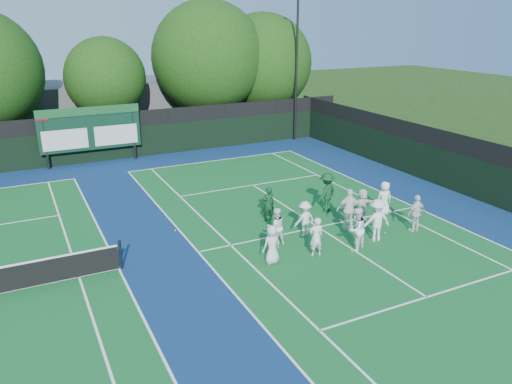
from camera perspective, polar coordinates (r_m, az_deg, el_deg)
name	(u,v)px	position (r m, az deg, el deg)	size (l,w,h in m)	color
ground	(331,236)	(20.99, 8.59, -4.97)	(120.00, 120.00, 0.00)	#1E3B10
court_apron	(185,255)	(19.35, -8.07, -7.12)	(34.00, 32.00, 0.01)	navy
near_court	(318,227)	(21.74, 7.10, -4.00)	(11.05, 23.85, 0.01)	#135F27
back_fence	(107,139)	(32.79, -16.67, 5.78)	(34.00, 0.08, 3.00)	black
divider_fence_right	(471,171)	(27.10, 23.38, 2.27)	(0.08, 32.00, 3.00)	black
scoreboard	(90,129)	(32.07, -18.46, 6.84)	(6.00, 0.21, 3.55)	black
clubhouse	(138,106)	(41.15, -13.29, 9.59)	(18.00, 6.00, 4.00)	#545358
light_pole_right	(297,52)	(36.51, 4.69, 15.67)	(1.20, 0.30, 10.12)	black
tree_c	(108,80)	(35.91, -16.61, 12.20)	(5.37, 5.37, 7.45)	black
tree_d	(210,61)	(37.82, -5.28, 14.72)	(8.19, 8.19, 9.92)	black
tree_e	(264,66)	(39.68, 0.91, 14.25)	(7.51, 7.51, 9.04)	black
tennis_ball_0	(310,248)	(19.75, 6.23, -6.37)	(0.07, 0.07, 0.07)	#AECB17
tennis_ball_1	(312,222)	(22.20, 6.44, -3.40)	(0.07, 0.07, 0.07)	#AECB17
tennis_ball_2	(385,233)	(21.63, 14.53, -4.55)	(0.07, 0.07, 0.07)	#AECB17
tennis_ball_3	(175,230)	(21.46, -9.22, -4.36)	(0.07, 0.07, 0.07)	#AECB17
tennis_ball_4	(279,214)	(22.91, 2.67, -2.55)	(0.07, 0.07, 0.07)	#AECB17
player_front_0	(272,244)	(18.27, 1.84, -6.00)	(0.73, 0.47, 1.49)	silver
player_front_1	(316,237)	(18.92, 6.89, -5.11)	(0.57, 0.37, 1.55)	silver
player_front_2	(356,229)	(19.62, 11.37, -4.17)	(0.84, 0.65, 1.73)	white
player_front_3	(377,220)	(20.60, 13.62, -3.14)	(1.14, 0.65, 1.76)	white
player_front_4	(416,213)	(21.95, 17.84, -2.33)	(0.95, 0.40, 1.63)	silver
player_back_0	(276,226)	(19.70, 2.30, -3.96)	(0.76, 0.59, 1.55)	white
player_back_1	(305,219)	(20.62, 5.57, -3.04)	(0.96, 0.55, 1.49)	silver
player_back_2	(349,209)	(21.40, 10.59, -1.96)	(1.07, 0.45, 1.83)	white
player_back_3	(362,205)	(22.38, 12.00, -1.50)	(1.42, 0.45, 1.53)	white
player_back_4	(384,198)	(23.42, 14.45, -0.71)	(0.77, 0.50, 1.57)	white
coach_left	(268,204)	(21.98, 1.41, -1.40)	(0.57, 0.38, 1.57)	#0E351B
coach_right	(327,193)	(23.25, 8.08, -0.06)	(1.20, 0.69, 1.85)	#103C1E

